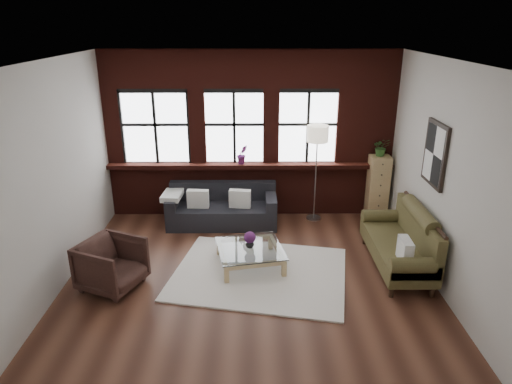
{
  "coord_description": "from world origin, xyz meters",
  "views": [
    {
      "loc": [
        0.05,
        -6.1,
        3.7
      ],
      "look_at": [
        0.1,
        0.6,
        1.15
      ],
      "focal_mm": 32.0,
      "sensor_mm": 36.0,
      "label": 1
    }
  ],
  "objects_px": {
    "dark_sofa": "(222,206)",
    "coffee_table": "(250,257)",
    "drawer_chest": "(377,187)",
    "vintage_settee": "(398,239)",
    "vase": "(250,244)",
    "armchair": "(112,265)",
    "floor_lamp": "(316,170)"
  },
  "relations": [
    {
      "from": "coffee_table",
      "to": "vase",
      "type": "bearing_deg",
      "value": 0.0
    },
    {
      "from": "dark_sofa",
      "to": "coffee_table",
      "type": "bearing_deg",
      "value": -71.52
    },
    {
      "from": "vase",
      "to": "drawer_chest",
      "type": "xyz_separation_m",
      "value": [
        2.48,
        1.94,
        0.23
      ]
    },
    {
      "from": "drawer_chest",
      "to": "dark_sofa",
      "type": "bearing_deg",
      "value": -173.59
    },
    {
      "from": "vintage_settee",
      "to": "vase",
      "type": "relative_size",
      "value": 13.28
    },
    {
      "from": "armchair",
      "to": "coffee_table",
      "type": "xyz_separation_m",
      "value": [
        2.0,
        0.59,
        -0.21
      ]
    },
    {
      "from": "coffee_table",
      "to": "vase",
      "type": "relative_size",
      "value": 7.03
    },
    {
      "from": "dark_sofa",
      "to": "armchair",
      "type": "relative_size",
      "value": 2.54
    },
    {
      "from": "armchair",
      "to": "drawer_chest",
      "type": "bearing_deg",
      "value": -36.96
    },
    {
      "from": "vintage_settee",
      "to": "vase",
      "type": "xyz_separation_m",
      "value": [
        -2.3,
        0.06,
        -0.11
      ]
    },
    {
      "from": "vase",
      "to": "drawer_chest",
      "type": "bearing_deg",
      "value": 38.04
    },
    {
      "from": "vase",
      "to": "drawer_chest",
      "type": "height_order",
      "value": "drawer_chest"
    },
    {
      "from": "vintage_settee",
      "to": "vase",
      "type": "distance_m",
      "value": 2.3
    },
    {
      "from": "coffee_table",
      "to": "drawer_chest",
      "type": "distance_m",
      "value": 3.19
    },
    {
      "from": "coffee_table",
      "to": "vase",
      "type": "distance_m",
      "value": 0.24
    },
    {
      "from": "coffee_table",
      "to": "armchair",
      "type": "bearing_deg",
      "value": -163.55
    },
    {
      "from": "vintage_settee",
      "to": "floor_lamp",
      "type": "height_order",
      "value": "floor_lamp"
    },
    {
      "from": "dark_sofa",
      "to": "floor_lamp",
      "type": "bearing_deg",
      "value": 7.5
    },
    {
      "from": "armchair",
      "to": "floor_lamp",
      "type": "height_order",
      "value": "floor_lamp"
    },
    {
      "from": "vintage_settee",
      "to": "armchair",
      "type": "bearing_deg",
      "value": -172.98
    },
    {
      "from": "vintage_settee",
      "to": "coffee_table",
      "type": "relative_size",
      "value": 1.89
    },
    {
      "from": "vintage_settee",
      "to": "armchair",
      "type": "relative_size",
      "value": 2.34
    },
    {
      "from": "armchair",
      "to": "vase",
      "type": "height_order",
      "value": "armchair"
    },
    {
      "from": "vintage_settee",
      "to": "floor_lamp",
      "type": "bearing_deg",
      "value": 118.94
    },
    {
      "from": "dark_sofa",
      "to": "vase",
      "type": "bearing_deg",
      "value": -71.52
    },
    {
      "from": "dark_sofa",
      "to": "floor_lamp",
      "type": "distance_m",
      "value": 1.91
    },
    {
      "from": "dark_sofa",
      "to": "vintage_settee",
      "type": "distance_m",
      "value": 3.29
    },
    {
      "from": "dark_sofa",
      "to": "drawer_chest",
      "type": "bearing_deg",
      "value": 6.41
    },
    {
      "from": "coffee_table",
      "to": "vase",
      "type": "height_order",
      "value": "vase"
    },
    {
      "from": "drawer_chest",
      "to": "armchair",
      "type": "bearing_deg",
      "value": -150.54
    },
    {
      "from": "armchair",
      "to": "vase",
      "type": "relative_size",
      "value": 5.67
    },
    {
      "from": "vase",
      "to": "floor_lamp",
      "type": "bearing_deg",
      "value": 55.83
    }
  ]
}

